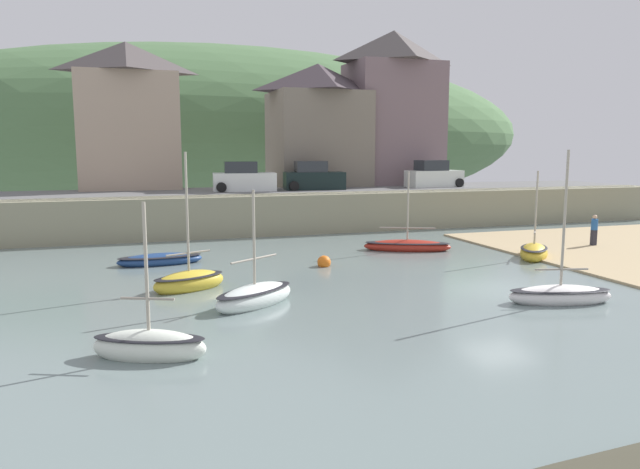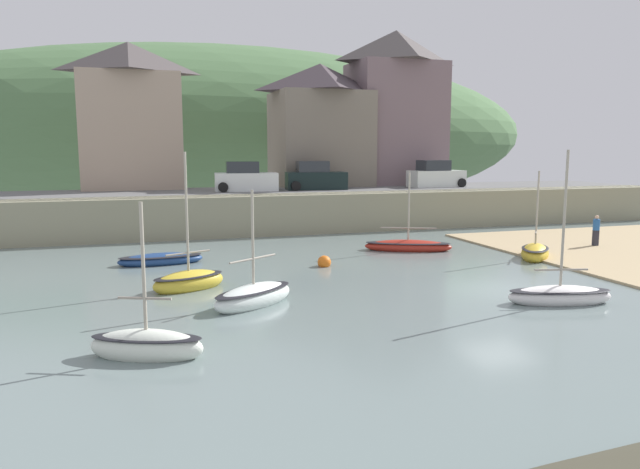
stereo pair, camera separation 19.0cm
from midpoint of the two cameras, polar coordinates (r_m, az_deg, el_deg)
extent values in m
cube|color=slate|center=(23.13, 17.04, -5.18)|extent=(48.00, 40.00, 0.06)
cube|color=gray|center=(37.96, 2.48, 2.18)|extent=(48.00, 2.40, 2.40)
cube|color=#606060|center=(41.34, 0.74, 4.28)|extent=(48.00, 9.00, 0.10)
ellipsoid|color=#4E7347|center=(74.37, -9.94, 9.46)|extent=(80.00, 44.00, 19.93)
cube|color=tan|center=(43.69, -17.45, 9.37)|extent=(6.64, 4.07, 7.91)
pyramid|color=#4F4747|center=(44.11, -17.74, 15.83)|extent=(6.94, 4.37, 2.03)
cube|color=slate|center=(45.83, 0.13, 9.08)|extent=(6.88, 5.95, 6.97)
pyramid|color=#443A40|center=(46.13, 0.14, 14.72)|extent=(7.18, 6.25, 2.10)
cube|color=slate|center=(48.10, 7.29, 10.40)|extent=(6.86, 5.21, 9.36)
pyramid|color=#524B4A|center=(48.69, 7.42, 17.36)|extent=(7.16, 5.51, 2.46)
ellipsoid|color=#A9281B|center=(30.96, 8.59, -1.16)|extent=(4.59, 2.94, 0.71)
ellipsoid|color=black|center=(30.93, 8.59, -0.80)|extent=(4.49, 2.88, 0.12)
cylinder|color=#B2A893|center=(30.69, 8.67, 2.70)|extent=(0.09, 0.09, 3.48)
cylinder|color=gray|center=(30.81, 8.62, 0.62)|extent=(2.63, 1.19, 0.07)
ellipsoid|color=gold|center=(30.18, 20.01, -1.70)|extent=(2.79, 3.02, 0.91)
ellipsoid|color=black|center=(30.14, 20.04, -1.23)|extent=(2.74, 2.96, 0.12)
cylinder|color=#B2A893|center=(29.90, 20.22, 2.42)|extent=(0.09, 0.09, 3.45)
cylinder|color=gray|center=(30.03, 20.11, 0.24)|extent=(0.93, 1.11, 0.07)
ellipsoid|color=navy|center=(27.99, -14.77, -2.37)|extent=(3.86, 1.59, 0.64)
ellipsoid|color=black|center=(27.96, -14.79, -2.01)|extent=(3.79, 1.56, 0.12)
ellipsoid|color=gold|center=(22.74, -12.18, -4.50)|extent=(3.07, 2.22, 0.91)
ellipsoid|color=black|center=(22.69, -12.20, -3.88)|extent=(3.01, 2.18, 0.12)
cylinder|color=#B2A893|center=(22.32, -12.38, 2.12)|extent=(0.09, 0.09, 4.36)
cylinder|color=gray|center=(22.53, -12.26, -1.73)|extent=(1.67, 0.77, 0.07)
ellipsoid|color=white|center=(20.11, -6.08, -6.01)|extent=(3.43, 2.85, 0.93)
ellipsoid|color=black|center=(20.04, -6.09, -5.30)|extent=(3.37, 2.80, 0.12)
cylinder|color=#B2A893|center=(19.71, -6.17, -0.28)|extent=(0.09, 0.09, 3.13)
cylinder|color=gray|center=(19.82, -6.14, -2.31)|extent=(1.78, 1.23, 0.07)
ellipsoid|color=white|center=(21.86, 22.15, -5.54)|extent=(3.73, 1.96, 0.78)
ellipsoid|color=black|center=(21.81, 22.18, -4.98)|extent=(3.65, 1.92, 0.12)
cylinder|color=#B2A893|center=(21.41, 22.53, 1.41)|extent=(0.09, 0.09, 4.54)
cylinder|color=gray|center=(21.66, 22.28, -3.13)|extent=(1.80, 0.51, 0.07)
ellipsoid|color=white|center=(15.76, -15.88, -10.31)|extent=(3.05, 2.02, 0.93)
ellipsoid|color=black|center=(15.68, -15.92, -9.43)|extent=(2.99, 1.98, 0.12)
cylinder|color=#B2A893|center=(15.24, -16.18, -2.96)|extent=(0.09, 0.09, 3.18)
cylinder|color=gray|center=(15.41, -16.07, -5.89)|extent=(1.28, 0.59, 0.07)
cube|color=silver|center=(39.91, -6.92, 5.01)|extent=(4.26, 2.13, 1.20)
cube|color=#282D33|center=(39.83, -7.30, 6.37)|extent=(2.25, 1.72, 0.80)
cylinder|color=black|center=(41.04, -4.85, 4.74)|extent=(0.64, 0.22, 0.64)
cylinder|color=black|center=(39.49, -4.34, 4.61)|extent=(0.64, 0.22, 0.64)
cylinder|color=black|center=(40.45, -9.43, 4.61)|extent=(0.64, 0.22, 0.64)
cylinder|color=black|center=(38.87, -9.09, 4.47)|extent=(0.64, 0.22, 0.64)
cube|color=black|center=(41.08, -0.24, 5.16)|extent=(4.27, 2.15, 1.20)
cube|color=#282D33|center=(40.97, -0.58, 6.48)|extent=(2.26, 1.73, 0.80)
cylinder|color=black|center=(42.37, 1.57, 4.87)|extent=(0.64, 0.22, 0.64)
cylinder|color=black|center=(40.86, 2.31, 4.74)|extent=(0.64, 0.22, 0.64)
cylinder|color=black|center=(41.41, -2.76, 4.79)|extent=(0.64, 0.22, 0.64)
cylinder|color=black|center=(39.87, -2.17, 4.66)|extent=(0.64, 0.22, 0.64)
cube|color=silver|center=(44.68, 11.16, 5.25)|extent=(4.20, 1.96, 1.20)
cube|color=#282D33|center=(44.52, 10.91, 6.47)|extent=(2.19, 1.63, 0.80)
cylinder|color=black|center=(46.20, 12.48, 4.96)|extent=(0.64, 0.22, 0.64)
cylinder|color=black|center=(44.82, 13.50, 4.83)|extent=(0.64, 0.22, 0.64)
cylinder|color=black|center=(44.64, 8.79, 4.95)|extent=(0.64, 0.22, 0.64)
cylinder|color=black|center=(43.22, 9.73, 4.82)|extent=(0.64, 0.22, 0.64)
cube|color=#282833|center=(34.75, 24.97, -0.29)|extent=(0.28, 0.20, 0.82)
cylinder|color=#23569E|center=(34.66, 25.04, 0.85)|extent=(0.34, 0.34, 0.58)
sphere|color=#D1A889|center=(34.62, 25.08, 1.51)|extent=(0.22, 0.22, 0.22)
sphere|color=orange|center=(26.49, 0.61, -2.67)|extent=(0.60, 0.60, 0.60)
camera|label=1|loc=(0.09, -89.95, 0.01)|focal=33.50mm
camera|label=2|loc=(0.09, 90.05, -0.01)|focal=33.50mm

